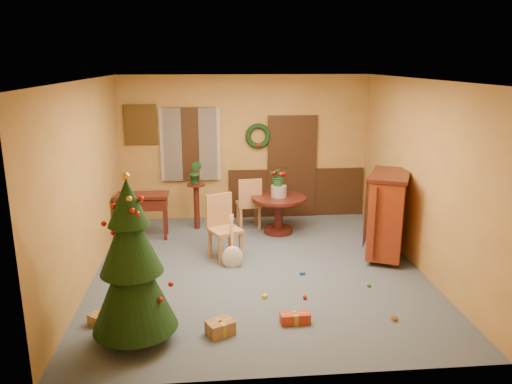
{
  "coord_description": "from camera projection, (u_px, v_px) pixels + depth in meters",
  "views": [
    {
      "loc": [
        -0.7,
        -7.19,
        3.17
      ],
      "look_at": [
        -0.0,
        0.4,
        1.15
      ],
      "focal_mm": 35.0,
      "sensor_mm": 36.0,
      "label": 1
    }
  ],
  "objects": [
    {
      "name": "gift_d",
      "position": [
        295.0,
        318.0,
        6.2
      ],
      "size": [
        0.38,
        0.17,
        0.13
      ],
      "color": "#A02E15",
      "rests_on": "floor"
    },
    {
      "name": "plant_stand",
      "position": [
        197.0,
        201.0,
        9.56
      ],
      "size": [
        0.35,
        0.35,
        0.89
      ],
      "color": "black",
      "rests_on": "floor"
    },
    {
      "name": "room_envelope",
      "position": [
        256.0,
        164.0,
        10.13
      ],
      "size": [
        5.5,
        5.5,
        5.5
      ],
      "color": "#36434F",
      "rests_on": "ground"
    },
    {
      "name": "gift_c",
      "position": [
        99.0,
        318.0,
        6.21
      ],
      "size": [
        0.28,
        0.29,
        0.13
      ],
      "color": "brown",
      "rests_on": "floor"
    },
    {
      "name": "christmas_tree",
      "position": [
        132.0,
        264.0,
        5.58
      ],
      "size": [
        0.97,
        0.97,
        2.01
      ],
      "color": "#382111",
      "rests_on": "floor"
    },
    {
      "name": "urn",
      "position": [
        279.0,
        191.0,
        9.26
      ],
      "size": [
        0.29,
        0.29,
        0.21
      ],
      "primitive_type": "cylinder",
      "color": "slate",
      "rests_on": "dining_table"
    },
    {
      "name": "sideboard",
      "position": [
        388.0,
        213.0,
        8.12
      ],
      "size": [
        1.0,
        1.25,
        1.42
      ],
      "color": "#561D09",
      "rests_on": "floor"
    },
    {
      "name": "toy_a",
      "position": [
        302.0,
        273.0,
        7.59
      ],
      "size": [
        0.09,
        0.07,
        0.05
      ],
      "primitive_type": "cube",
      "rotation": [
        0.0,
        0.0,
        0.21
      ],
      "color": "#2651A5",
      "rests_on": "floor"
    },
    {
      "name": "guitar",
      "position": [
        232.0,
        243.0,
        7.79
      ],
      "size": [
        0.45,
        0.58,
        0.77
      ],
      "primitive_type": null,
      "rotation": [
        -0.49,
        0.0,
        0.24
      ],
      "color": "beige",
      "rests_on": "floor"
    },
    {
      "name": "writing_desk",
      "position": [
        143.0,
        205.0,
        9.04
      ],
      "size": [
        0.94,
        0.47,
        0.83
      ],
      "color": "black",
      "rests_on": "floor"
    },
    {
      "name": "gift_a",
      "position": [
        220.0,
        328.0,
        5.95
      ],
      "size": [
        0.38,
        0.34,
        0.17
      ],
      "color": "brown",
      "rests_on": "floor"
    },
    {
      "name": "toy_c",
      "position": [
        265.0,
        297.0,
        6.85
      ],
      "size": [
        0.09,
        0.09,
        0.05
      ],
      "primitive_type": "cube",
      "rotation": [
        0.0,
        0.0,
        0.93
      ],
      "color": "gold",
      "rests_on": "floor"
    },
    {
      "name": "dining_table",
      "position": [
        279.0,
        208.0,
        9.35
      ],
      "size": [
        1.03,
        1.03,
        0.7
      ],
      "color": "black",
      "rests_on": "floor"
    },
    {
      "name": "toy_b",
      "position": [
        369.0,
        285.0,
        7.19
      ],
      "size": [
        0.06,
        0.06,
        0.06
      ],
      "primitive_type": "sphere",
      "color": "#268A25",
      "rests_on": "floor"
    },
    {
      "name": "stand_plant",
      "position": [
        196.0,
        172.0,
        9.42
      ],
      "size": [
        0.3,
        0.27,
        0.45
      ],
      "primitive_type": "imported",
      "rotation": [
        0.0,
        0.0,
        -0.34
      ],
      "color": "#19471E",
      "rests_on": "plant_stand"
    },
    {
      "name": "chair_near",
      "position": [
        223.0,
        224.0,
        8.14
      ],
      "size": [
        0.61,
        0.61,
        1.06
      ],
      "color": "#98653D",
      "rests_on": "floor"
    },
    {
      "name": "centerpiece_plant",
      "position": [
        279.0,
        175.0,
        9.19
      ],
      "size": [
        0.35,
        0.3,
        0.39
      ],
      "primitive_type": "imported",
      "color": "#1E4C23",
      "rests_on": "urn"
    },
    {
      "name": "toy_e",
      "position": [
        394.0,
        319.0,
        6.26
      ],
      "size": [
        0.09,
        0.09,
        0.05
      ],
      "primitive_type": "cube",
      "rotation": [
        0.0,
        0.0,
        0.65
      ],
      "color": "gold",
      "rests_on": "floor"
    },
    {
      "name": "toy_d",
      "position": [
        305.0,
        297.0,
        6.82
      ],
      "size": [
        0.06,
        0.06,
        0.06
      ],
      "primitive_type": "sphere",
      "color": "#A9140B",
      "rests_on": "floor"
    },
    {
      "name": "chair_far",
      "position": [
        249.0,
        202.0,
        9.54
      ],
      "size": [
        0.48,
        0.48,
        1.02
      ],
      "color": "#98653D",
      "rests_on": "floor"
    },
    {
      "name": "gift_b",
      "position": [
        135.0,
        306.0,
        6.39
      ],
      "size": [
        0.34,
        0.34,
        0.24
      ],
      "color": "#A02E15",
      "rests_on": "floor"
    }
  ]
}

